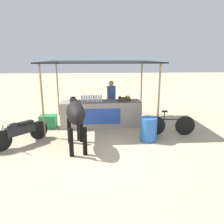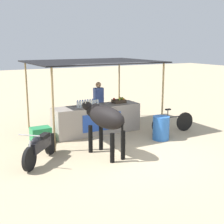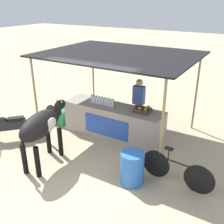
# 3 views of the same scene
# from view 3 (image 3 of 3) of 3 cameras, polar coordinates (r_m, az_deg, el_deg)

# --- Properties ---
(ground_plane) EXTENTS (60.00, 60.00, 0.00)m
(ground_plane) POSITION_cam_3_polar(r_m,az_deg,el_deg) (6.44, -9.98, -13.23)
(ground_plane) COLOR tan
(stall_counter) EXTENTS (3.00, 0.82, 0.96)m
(stall_counter) POSITION_cam_3_polar(r_m,az_deg,el_deg) (7.72, 0.27, -2.09)
(stall_counter) COLOR #9E9389
(stall_counter) RESTS_ON ground
(stall_awning) EXTENTS (4.20, 3.20, 2.43)m
(stall_awning) POSITION_cam_3_polar(r_m,az_deg,el_deg) (7.37, 1.52, 11.95)
(stall_awning) COLOR black
(stall_awning) RESTS_ON ground
(water_bottle_row) EXTENTS (0.79, 0.07, 0.25)m
(water_bottle_row) POSITION_cam_3_polar(r_m,az_deg,el_deg) (7.62, -2.17, 2.40)
(water_bottle_row) COLOR silver
(water_bottle_row) RESTS_ON stall_counter
(fruit_crate) EXTENTS (0.44, 0.32, 0.18)m
(fruit_crate) POSITION_cam_3_polar(r_m,az_deg,el_deg) (7.16, 6.74, 0.48)
(fruit_crate) COLOR #3F3326
(fruit_crate) RESTS_ON stall_counter
(vendor_behind_counter) EXTENTS (0.34, 0.22, 1.65)m
(vendor_behind_counter) POSITION_cam_3_polar(r_m,az_deg,el_deg) (7.99, 5.78, 1.61)
(vendor_behind_counter) COLOR #383842
(vendor_behind_counter) RESTS_ON ground
(cooler_box) EXTENTS (0.60, 0.44, 0.48)m
(cooler_box) POSITION_cam_3_polar(r_m,az_deg,el_deg) (8.83, -11.23, -0.85)
(cooler_box) COLOR #268C4C
(cooler_box) RESTS_ON ground
(water_barrel) EXTENTS (0.53, 0.53, 0.76)m
(water_barrel) POSITION_cam_3_polar(r_m,az_deg,el_deg) (5.91, 4.40, -12.06)
(water_barrel) COLOR blue
(water_barrel) RESTS_ON ground
(cow) EXTENTS (0.74, 1.85, 1.44)m
(cow) POSITION_cam_3_polar(r_m,az_deg,el_deg) (6.46, -14.92, -2.83)
(cow) COLOR black
(cow) RESTS_ON ground
(motorcycle_parked) EXTENTS (1.28, 1.37, 0.90)m
(motorcycle_parked) POSITION_cam_3_polar(r_m,az_deg,el_deg) (8.11, -21.43, -2.93)
(motorcycle_parked) COLOR black
(motorcycle_parked) RESTS_ON ground
(bicycle_leaning) EXTENTS (1.66, 0.17, 0.85)m
(bicycle_leaning) POSITION_cam_3_polar(r_m,az_deg,el_deg) (6.04, 13.81, -12.26)
(bicycle_leaning) COLOR black
(bicycle_leaning) RESTS_ON ground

